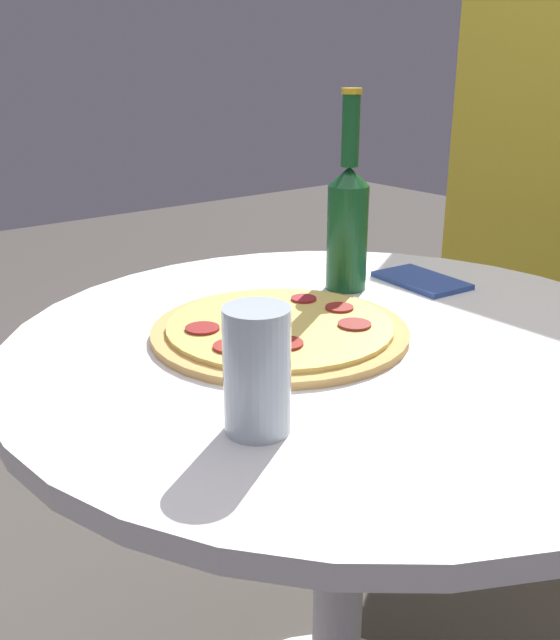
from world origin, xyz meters
name	(u,v)px	position (x,y,z in m)	size (l,w,h in m)	color
table	(343,456)	(0.00, 0.00, 0.54)	(0.85, 0.85, 0.71)	white
pizza	(280,329)	(-0.06, -0.06, 0.72)	(0.32, 0.32, 0.02)	tan
beer_bottle	(348,220)	(-0.15, 0.14, 0.82)	(0.06, 0.06, 0.29)	#144C23
drinking_glass	(257,371)	(0.12, -0.23, 0.77)	(0.06, 0.06, 0.12)	#ADBCC6
napkin	(421,280)	(-0.10, 0.25, 0.72)	(0.15, 0.10, 0.01)	#334C99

